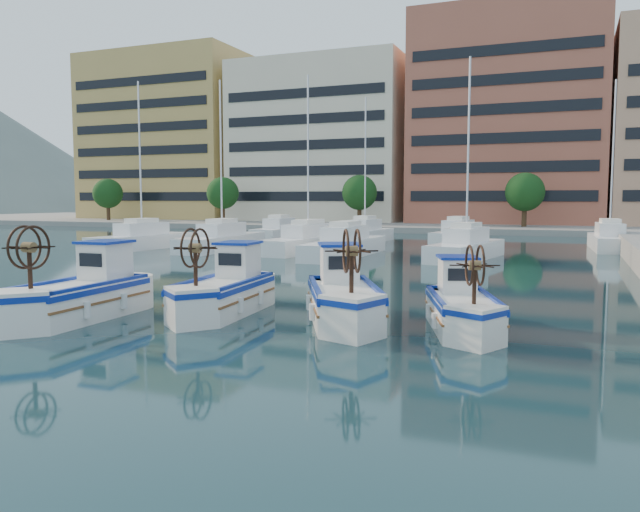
{
  "coord_description": "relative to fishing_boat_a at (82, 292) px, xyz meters",
  "views": [
    {
      "loc": [
        8.67,
        -14.43,
        3.53
      ],
      "look_at": [
        0.44,
        5.86,
        1.5
      ],
      "focal_mm": 35.0,
      "sensor_mm": 36.0,
      "label": 1
    }
  ],
  "objects": [
    {
      "name": "fishing_boat_a",
      "position": [
        0.0,
        0.0,
        0.0
      ],
      "size": [
        2.01,
        4.58,
        2.83
      ],
      "rotation": [
        0.0,
        0.0,
        0.04
      ],
      "color": "white",
      "rests_on": "ground"
    },
    {
      "name": "waterfront",
      "position": [
        13.85,
        65.3,
        10.32
      ],
      "size": [
        180.0,
        40.0,
        25.6
      ],
      "color": "gray",
      "rests_on": "ground"
    },
    {
      "name": "fishing_boat_d",
      "position": [
        10.61,
        2.57,
        -0.11
      ],
      "size": [
        2.69,
        4.01,
        2.43
      ],
      "rotation": [
        0.0,
        0.0,
        0.33
      ],
      "color": "white",
      "rests_on": "ground"
    },
    {
      "name": "fishing_boat_b",
      "position": [
        3.45,
        2.31,
        -0.03
      ],
      "size": [
        2.16,
        4.44,
        2.72
      ],
      "rotation": [
        0.0,
        0.0,
        0.09
      ],
      "color": "white",
      "rests_on": "ground"
    },
    {
      "name": "ground",
      "position": [
        4.61,
        0.26,
        -0.78
      ],
      "size": [
        300.0,
        300.0,
        0.0
      ],
      "primitive_type": "plane",
      "color": "#193B43",
      "rests_on": "ground"
    },
    {
      "name": "fishing_boat_c",
      "position": [
        7.27,
        2.43,
        -0.02
      ],
      "size": [
        3.49,
        4.59,
        2.77
      ],
      "rotation": [
        0.0,
        0.0,
        0.46
      ],
      "color": "white",
      "rests_on": "ground"
    },
    {
      "name": "yacht_marina",
      "position": [
        1.22,
        27.75,
        -0.25
      ],
      "size": [
        42.15,
        23.27,
        11.5
      ],
      "color": "white",
      "rests_on": "ground"
    }
  ]
}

